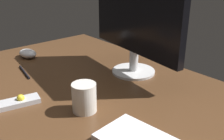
% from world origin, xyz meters
% --- Properties ---
extents(desk, '(1.40, 0.84, 0.02)m').
position_xyz_m(desk, '(0.00, 0.00, 0.01)').
color(desk, '#4C301C').
rests_on(desk, ground).
extents(monitor, '(0.50, 0.18, 0.43)m').
position_xyz_m(monitor, '(-0.06, 0.22, 0.26)').
color(monitor, silver).
rests_on(monitor, desk).
extents(computer_mouse, '(0.11, 0.08, 0.04)m').
position_xyz_m(computer_mouse, '(-0.52, -0.03, 0.04)').
color(computer_mouse, silver).
rests_on(computer_mouse, desk).
extents(media_remote, '(0.09, 0.18, 0.03)m').
position_xyz_m(media_remote, '(-0.11, -0.26, 0.03)').
color(media_remote, '#B7B7BC').
rests_on(media_remote, desk).
extents(coffee_mug, '(0.07, 0.07, 0.09)m').
position_xyz_m(coffee_mug, '(0.06, -0.11, 0.07)').
color(coffee_mug, silver).
rests_on(coffee_mug, desk).
extents(pen, '(0.15, 0.03, 0.01)m').
position_xyz_m(pen, '(-0.35, -0.12, 0.02)').
color(pen, black).
rests_on(pen, desk).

